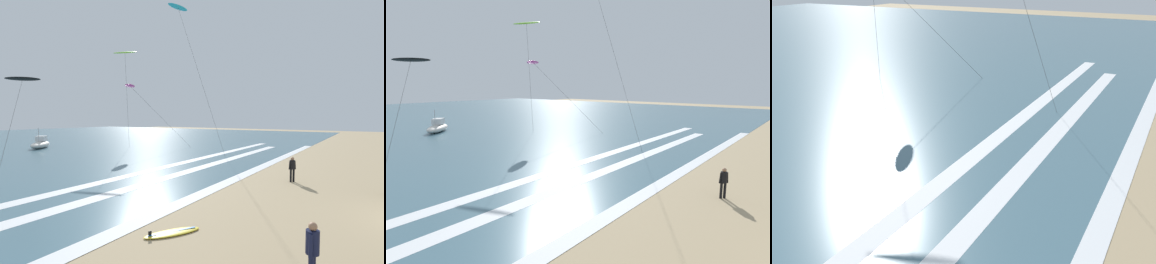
% 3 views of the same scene
% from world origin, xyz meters
% --- Properties ---
extents(wave_foam_shoreline, '(59.41, 0.88, 0.01)m').
position_xyz_m(wave_foam_shoreline, '(-1.01, 9.90, 0.01)').
color(wave_foam_shoreline, white).
rests_on(wave_foam_shoreline, ocean_surface).
extents(wave_foam_mid_break, '(49.02, 0.99, 0.01)m').
position_xyz_m(wave_foam_mid_break, '(0.38, 13.98, 0.01)').
color(wave_foam_mid_break, white).
rests_on(wave_foam_mid_break, ocean_surface).
extents(wave_foam_outer_break, '(58.13, 0.96, 0.01)m').
position_xyz_m(wave_foam_outer_break, '(-0.25, 16.60, 0.01)').
color(wave_foam_outer_break, white).
rests_on(wave_foam_outer_break, ocean_surface).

